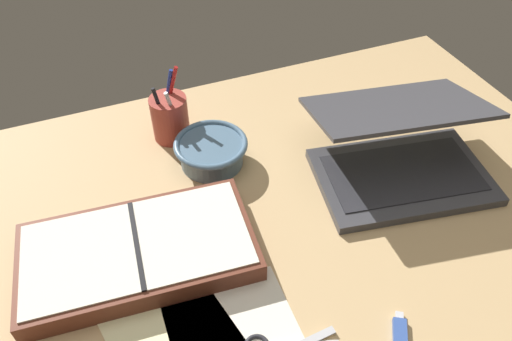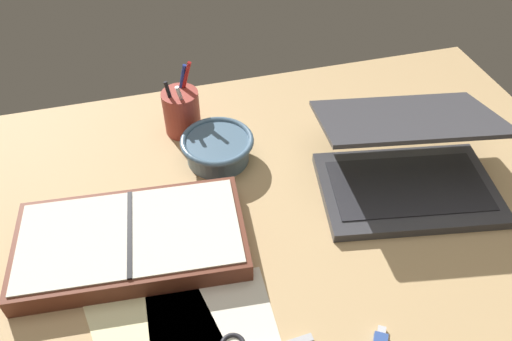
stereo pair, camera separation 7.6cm
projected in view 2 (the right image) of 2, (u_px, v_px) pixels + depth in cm
name	position (u px, v px, depth cm)	size (l,w,h in cm)	color
desk_top	(255.00, 247.00, 87.25)	(140.00, 100.00, 2.00)	tan
laptop	(407.00, 164.00, 94.00)	(37.19, 33.84, 15.34)	#38383D
bowl	(218.00, 148.00, 100.13)	(14.74, 14.74, 5.48)	slate
pen_cup	(182.00, 111.00, 105.45)	(7.71, 7.71, 16.08)	#9E382D
planner	(132.00, 240.00, 84.53)	(39.87, 23.74, 4.39)	brown
paper_sheet_beside_planner	(148.00, 314.00, 76.72)	(17.31, 29.87, 0.16)	#F4EFB2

